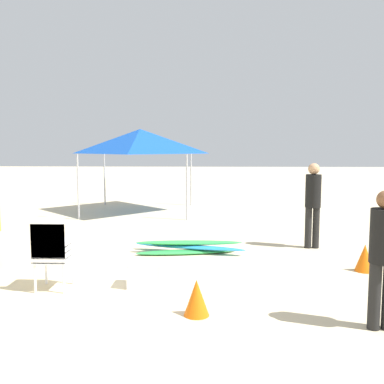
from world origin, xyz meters
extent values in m
plane|color=beige|center=(0.00, 0.00, 0.00)|extent=(80.00, 80.00, 0.00)
cube|color=white|center=(-0.60, -0.03, 0.44)|extent=(0.48, 0.48, 0.04)
cube|color=white|center=(-0.60, -0.25, 0.64)|extent=(0.48, 0.04, 0.40)
cube|color=white|center=(-0.60, -0.03, 0.53)|extent=(0.48, 0.48, 0.04)
cube|color=white|center=(-0.60, -0.25, 0.73)|extent=(0.48, 0.04, 0.40)
cube|color=white|center=(-0.60, -0.03, 0.62)|extent=(0.48, 0.48, 0.04)
cube|color=white|center=(-0.60, -0.25, 0.82)|extent=(0.48, 0.04, 0.40)
cube|color=white|center=(-0.60, -0.03, 0.71)|extent=(0.48, 0.48, 0.04)
cube|color=white|center=(-0.60, -0.25, 0.91)|extent=(0.48, 0.04, 0.40)
cylinder|color=white|center=(-0.39, 0.18, 0.21)|extent=(0.04, 0.04, 0.42)
cylinder|color=white|center=(-0.81, 0.18, 0.21)|extent=(0.04, 0.04, 0.42)
cylinder|color=white|center=(-0.39, -0.24, 0.21)|extent=(0.04, 0.04, 0.42)
cylinder|color=white|center=(-0.81, -0.24, 0.21)|extent=(0.04, 0.04, 0.42)
ellipsoid|color=green|center=(1.24, 2.08, 0.04)|extent=(1.97, 0.60, 0.08)
ellipsoid|color=#268CCC|center=(1.32, 2.19, 0.12)|extent=(2.28, 0.76, 0.08)
ellipsoid|color=green|center=(1.31, 2.21, 0.20)|extent=(2.14, 0.34, 0.08)
cylinder|color=black|center=(3.79, 2.68, 0.43)|extent=(0.14, 0.14, 0.86)
cylinder|color=black|center=(3.95, 2.68, 0.43)|extent=(0.14, 0.14, 0.86)
cylinder|color=black|center=(3.87, 2.68, 1.20)|extent=(0.32, 0.32, 0.68)
sphere|color=tan|center=(3.87, 2.68, 1.66)|extent=(0.23, 0.23, 0.23)
cylinder|color=black|center=(3.61, -1.29, 0.39)|extent=(0.14, 0.14, 0.79)
cylinder|color=black|center=(3.69, -1.29, 1.10)|extent=(0.32, 0.32, 0.62)
cylinder|color=#B2B2B7|center=(-2.09, 6.01, 0.95)|extent=(0.05, 0.05, 1.91)
cylinder|color=#B2B2B7|center=(1.09, 6.01, 0.95)|extent=(0.05, 0.05, 1.91)
cylinder|color=#B2B2B7|center=(-2.09, 9.18, 0.95)|extent=(0.05, 0.05, 1.91)
cylinder|color=#B2B2B7|center=(1.09, 9.18, 0.95)|extent=(0.05, 0.05, 1.91)
pyramid|color=#144CB2|center=(-0.50, 7.59, 2.30)|extent=(3.18, 3.18, 0.79)
cone|color=orange|center=(4.36, 1.03, 0.23)|extent=(0.33, 0.33, 0.46)
cone|color=orange|center=(1.54, -0.96, 0.23)|extent=(0.32, 0.32, 0.46)
cube|color=white|center=(0.74, 0.13, 0.19)|extent=(0.51, 0.40, 0.37)
camera|label=1|loc=(1.67, -6.04, 2.10)|focal=39.27mm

